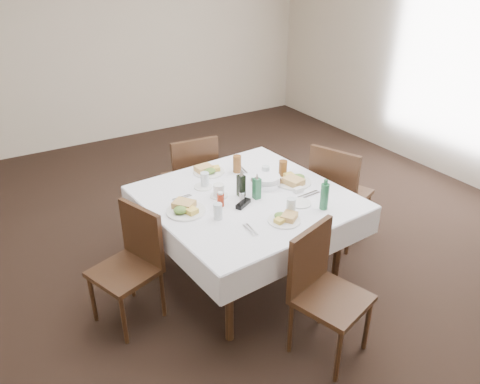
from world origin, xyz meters
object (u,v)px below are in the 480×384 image
(water_s, at_px, (291,206))
(bread_basket, at_px, (266,181))
(green_bottle, at_px, (324,196))
(chair_south, at_px, (321,284))
(oil_cruet_dark, at_px, (241,185))
(chair_east, at_px, (337,190))
(chair_north, at_px, (192,176))
(coffee_mug, at_px, (219,191))
(water_n, at_px, (205,180))
(dining_table, at_px, (246,204))
(ketchup_bottle, at_px, (221,199))
(water_e, at_px, (266,173))
(oil_cruet_green, at_px, (257,188))
(water_w, at_px, (218,211))
(chair_west, at_px, (133,258))

(water_s, height_order, bread_basket, water_s)
(green_bottle, bearing_deg, chair_south, -129.59)
(chair_south, bearing_deg, oil_cruet_dark, 92.71)
(chair_east, bearing_deg, chair_north, 135.20)
(coffee_mug, bearing_deg, water_n, 95.12)
(dining_table, xyz_separation_m, ketchup_bottle, (-0.25, -0.04, 0.13))
(oil_cruet_dark, distance_m, coffee_mug, 0.18)
(water_e, height_order, ketchup_bottle, water_e)
(oil_cruet_green, bearing_deg, oil_cruet_dark, 129.65)
(water_s, bearing_deg, water_e, 73.94)
(water_w, bearing_deg, chair_east, 8.31)
(chair_east, relative_size, chair_west, 1.11)
(dining_table, distance_m, ketchup_bottle, 0.28)
(green_bottle, bearing_deg, water_w, 159.10)
(oil_cruet_green, bearing_deg, chair_north, 92.76)
(chair_west, xyz_separation_m, water_w, (0.58, -0.22, 0.32))
(coffee_mug, bearing_deg, oil_cruet_green, -37.52)
(oil_cruet_green, xyz_separation_m, green_bottle, (0.33, -0.39, 0.01))
(water_s, distance_m, bread_basket, 0.49)
(chair_south, xyz_separation_m, oil_cruet_green, (0.04, 0.84, 0.34))
(oil_cruet_dark, bearing_deg, oil_cruet_green, -50.35)
(water_s, distance_m, ketchup_bottle, 0.53)
(water_e, xyz_separation_m, oil_cruet_green, (-0.24, -0.24, 0.03))
(dining_table, xyz_separation_m, oil_cruet_dark, (-0.03, 0.02, 0.17))
(water_w, bearing_deg, oil_cruet_dark, 33.07)
(chair_south, height_order, chair_east, chair_east)
(water_s, bearing_deg, chair_north, 95.46)
(water_s, xyz_separation_m, green_bottle, (0.25, -0.06, 0.04))
(chair_south, xyz_separation_m, coffee_mug, (-0.20, 1.02, 0.29))
(coffee_mug, bearing_deg, water_w, -120.30)
(chair_south, bearing_deg, ketchup_bottle, 106.42)
(bread_basket, bearing_deg, green_bottle, -74.85)
(water_s, distance_m, oil_cruet_dark, 0.46)
(chair_south, distance_m, oil_cruet_dark, 1.00)
(bread_basket, distance_m, green_bottle, 0.56)
(chair_east, bearing_deg, water_s, -153.92)
(dining_table, bearing_deg, chair_east, 0.34)
(oil_cruet_dark, xyz_separation_m, oil_cruet_green, (0.08, -0.10, -0.00))
(chair_north, height_order, water_s, chair_north)
(chair_west, height_order, green_bottle, green_bottle)
(chair_east, height_order, chair_west, chair_east)
(chair_east, distance_m, water_w, 1.36)
(water_w, height_order, oil_cruet_dark, oil_cruet_dark)
(oil_cruet_dark, height_order, green_bottle, green_bottle)
(dining_table, height_order, oil_cruet_dark, oil_cruet_dark)
(chair_west, distance_m, green_bottle, 1.46)
(water_e, xyz_separation_m, green_bottle, (0.09, -0.63, 0.05))
(chair_north, distance_m, water_e, 0.90)
(chair_west, height_order, water_s, water_s)
(chair_north, distance_m, water_w, 1.24)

